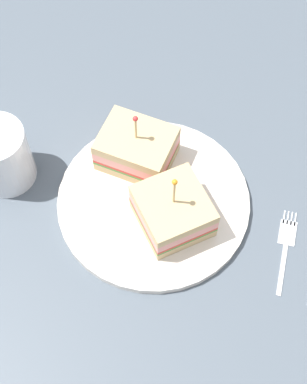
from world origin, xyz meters
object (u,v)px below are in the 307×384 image
object	(u,v)px
plate	(154,201)
drink_glass	(2,158)
fork	(286,242)
sandwich_half_front	(173,211)
sandwich_half_back	(137,148)

from	to	relation	value
plate	drink_glass	xyz separation A→B (cm)	(18.33, -9.70, 3.49)
plate	fork	bearing A→B (deg)	146.27
plate	sandwich_half_front	world-z (taller)	sandwich_half_front
drink_glass	fork	xyz separation A→B (cm)	(-33.51, 19.84, -3.86)
plate	drink_glass	world-z (taller)	drink_glass
sandwich_half_front	fork	distance (cm)	15.48
plate	sandwich_half_back	size ratio (longest dim) A/B	2.09
sandwich_half_back	plate	bearing A→B (deg)	94.59
sandwich_half_back	sandwich_half_front	bearing A→B (deg)	101.54
sandwich_half_front	plate	bearing A→B (deg)	-66.52
plate	sandwich_half_front	size ratio (longest dim) A/B	2.53
sandwich_half_front	sandwich_half_back	size ratio (longest dim) A/B	0.83
plate	fork	xyz separation A→B (cm)	(-15.19, 10.14, -0.37)
fork	sandwich_half_front	bearing A→B (deg)	-25.52
sandwich_half_front	sandwich_half_back	xyz separation A→B (cm)	(2.13, -10.42, 0.05)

